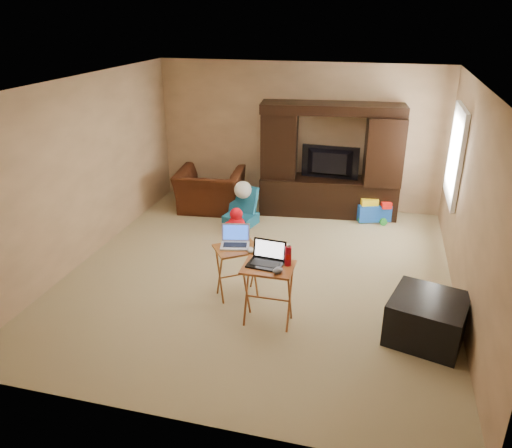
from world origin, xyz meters
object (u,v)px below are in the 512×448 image
(recliner, at_px, (210,190))
(laptop_left, at_px, (235,237))
(push_toy, at_px, (374,209))
(laptop_right, at_px, (265,255))
(ottoman, at_px, (427,319))
(television, at_px, (329,163))
(water_bottle, at_px, (288,256))
(tray_table_right, at_px, (268,295))
(tray_table_left, at_px, (237,272))
(child_rocker, at_px, (241,207))
(entertainment_center, at_px, (330,161))
(mouse_left, at_px, (250,250))
(plush_toy, at_px, (236,220))
(mouse_right, at_px, (278,270))

(recliner, bearing_deg, laptop_left, 109.73)
(push_toy, bearing_deg, laptop_right, -128.11)
(ottoman, bearing_deg, television, 114.04)
(television, xyz_separation_m, water_bottle, (-0.04, -3.37, -0.08))
(tray_table_right, bearing_deg, laptop_left, 136.53)
(tray_table_left, bearing_deg, child_rocker, 69.65)
(laptop_right, bearing_deg, water_bottle, 19.20)
(entertainment_center, height_order, laptop_right, entertainment_center)
(laptop_left, xyz_separation_m, mouse_left, (0.22, -0.10, -0.09))
(recliner, distance_m, tray_table_left, 2.95)
(push_toy, xyz_separation_m, laptop_left, (-1.57, -2.84, 0.57))
(television, relative_size, laptop_right, 2.57)
(child_rocker, bearing_deg, entertainment_center, 47.49)
(entertainment_center, height_order, ottoman, entertainment_center)
(plush_toy, distance_m, tray_table_right, 2.53)
(ottoman, bearing_deg, push_toy, 102.04)
(push_toy, xyz_separation_m, tray_table_right, (-1.03, -3.34, 0.15))
(television, bearing_deg, ottoman, 116.11)
(plush_toy, relative_size, mouse_right, 2.92)
(tray_table_right, height_order, mouse_right, mouse_right)
(recliner, distance_m, mouse_left, 3.12)
(tray_table_right, distance_m, mouse_left, 0.61)
(tray_table_left, bearing_deg, laptop_left, 99.67)
(water_bottle, bearing_deg, television, 89.31)
(plush_toy, relative_size, mouse_left, 3.19)
(recliner, xyz_separation_m, laptop_right, (1.74, -3.11, 0.48))
(recliner, xyz_separation_m, mouse_left, (1.47, -2.73, 0.32))
(tray_table_left, height_order, water_bottle, water_bottle)
(tray_table_right, height_order, laptop_left, laptop_left)
(entertainment_center, xyz_separation_m, push_toy, (0.79, -0.15, -0.74))
(recliner, xyz_separation_m, plush_toy, (0.73, -0.84, -0.15))
(tray_table_left, bearing_deg, plush_toy, 71.52)
(ottoman, xyz_separation_m, water_bottle, (-1.52, -0.06, 0.59))
(tray_table_right, xyz_separation_m, laptop_left, (-0.53, 0.51, 0.42))
(ottoman, relative_size, laptop_right, 2.01)
(entertainment_center, height_order, laptop_left, entertainment_center)
(push_toy, xyz_separation_m, mouse_left, (-1.35, -2.94, 0.48))
(plush_toy, distance_m, push_toy, 2.34)
(child_rocker, relative_size, water_bottle, 2.83)
(entertainment_center, distance_m, recliner, 2.14)
(laptop_left, bearing_deg, child_rocker, 92.18)
(push_toy, distance_m, mouse_left, 3.27)
(television, distance_m, recliner, 2.12)
(television, bearing_deg, laptop_left, 77.39)
(laptop_left, relative_size, mouse_left, 2.58)
(television, relative_size, recliner, 0.87)
(recliner, bearing_deg, ottoman, 133.72)
(push_toy, relative_size, ottoman, 0.74)
(push_toy, height_order, mouse_right, mouse_right)
(television, distance_m, tray_table_right, 3.50)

